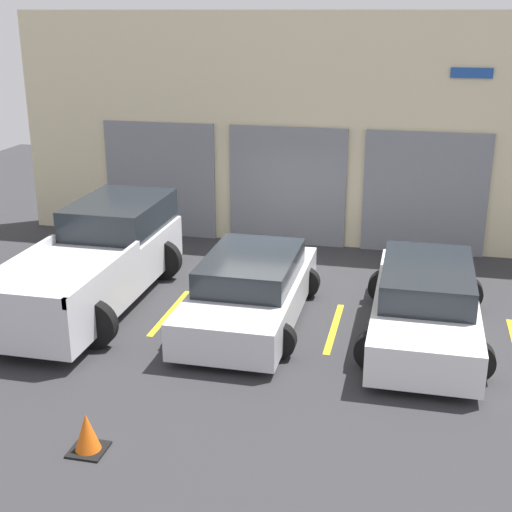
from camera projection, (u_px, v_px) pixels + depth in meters
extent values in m
plane|color=#2D2D30|center=(270.00, 286.00, 14.97)|extent=(28.00, 28.00, 0.00)
cube|color=beige|center=(299.00, 131.00, 17.11)|extent=(14.00, 0.60, 5.50)
cube|color=slate|center=(160.00, 180.00, 17.96)|extent=(2.86, 0.08, 2.89)
cube|color=slate|center=(287.00, 186.00, 17.26)|extent=(2.86, 0.08, 2.89)
cube|color=slate|center=(425.00, 194.00, 16.57)|extent=(2.86, 0.08, 2.89)
cube|color=#1E4799|center=(472.00, 73.00, 15.52)|extent=(0.90, 0.03, 0.22)
cube|color=silver|center=(91.00, 273.00, 13.77)|extent=(1.85, 5.45, 0.90)
cube|color=#1E2328|center=(120.00, 214.00, 14.91)|extent=(1.70, 2.45, 0.62)
cube|color=silver|center=(13.00, 264.00, 12.65)|extent=(0.08, 3.00, 0.18)
cube|color=silver|center=(105.00, 272.00, 12.28)|extent=(0.08, 3.00, 0.18)
cube|color=silver|center=(13.00, 299.00, 11.12)|extent=(1.85, 0.08, 0.18)
cylinder|color=black|center=(92.00, 255.00, 15.59)|extent=(0.85, 0.22, 0.85)
cylinder|color=black|center=(162.00, 260.00, 15.24)|extent=(0.85, 0.22, 0.85)
cylinder|color=black|center=(7.00, 316.00, 12.47)|extent=(0.85, 0.22, 0.85)
cylinder|color=black|center=(93.00, 324.00, 12.13)|extent=(0.85, 0.22, 0.85)
cube|color=white|center=(425.00, 311.00, 12.50)|extent=(1.75, 4.63, 0.67)
cube|color=#1E2328|center=(427.00, 278.00, 12.41)|extent=(1.54, 2.54, 0.49)
cylinder|color=black|center=(385.00, 287.00, 14.03)|extent=(0.66, 0.22, 0.66)
cylinder|color=black|center=(465.00, 293.00, 13.70)|extent=(0.66, 0.22, 0.66)
cylinder|color=black|center=(375.00, 351.00, 11.39)|extent=(0.66, 0.22, 0.66)
cylinder|color=black|center=(474.00, 361.00, 11.06)|extent=(0.66, 0.22, 0.66)
cube|color=silver|center=(250.00, 297.00, 13.17)|extent=(1.82, 4.41, 0.64)
cube|color=#1E2328|center=(251.00, 267.00, 13.09)|extent=(1.61, 2.42, 0.47)
cylinder|color=black|center=(227.00, 276.00, 14.65)|extent=(0.61, 0.22, 0.61)
cylinder|color=black|center=(305.00, 282.00, 14.31)|extent=(0.61, 0.22, 0.61)
cylinder|color=black|center=(186.00, 331.00, 12.14)|extent=(0.61, 0.22, 0.61)
cylinder|color=black|center=(278.00, 340.00, 11.79)|extent=(0.61, 0.22, 0.61)
cube|color=gold|center=(21.00, 298.00, 14.33)|extent=(0.12, 2.20, 0.01)
cube|color=gold|center=(170.00, 312.00, 13.66)|extent=(0.12, 2.20, 0.01)
cube|color=gold|center=(334.00, 328.00, 12.99)|extent=(0.12, 2.20, 0.01)
cube|color=black|center=(89.00, 450.00, 9.36)|extent=(0.47, 0.47, 0.03)
cone|color=orange|center=(87.00, 433.00, 9.28)|extent=(0.36, 0.36, 0.55)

